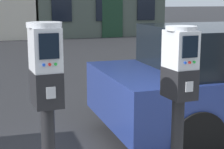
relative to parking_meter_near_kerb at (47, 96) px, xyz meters
name	(u,v)px	position (x,y,z in m)	size (l,w,h in m)	color
parking_meter_near_kerb	(47,96)	(0.00, 0.00, 0.00)	(0.23, 0.26, 1.47)	black
parking_meter_twin_adjacent	(179,89)	(0.93, 0.00, -0.03)	(0.23, 0.26, 1.43)	black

